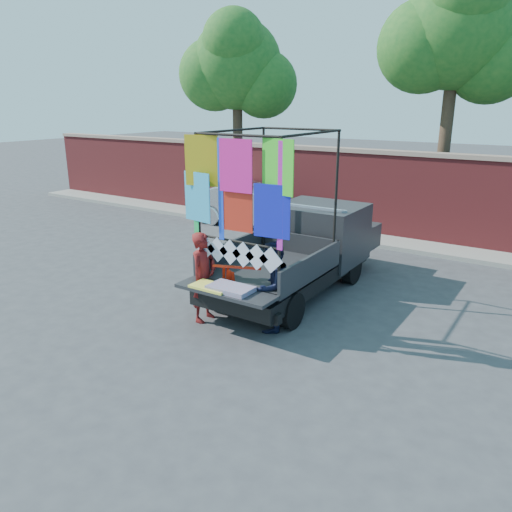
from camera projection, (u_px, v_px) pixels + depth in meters
The scene contains 10 objects.
ground at pixel (269, 318), 9.57m from camera, with size 90.00×90.00×0.00m, color #38383A.
brick_wall at pixel (394, 195), 14.76m from camera, with size 30.00×0.45×2.61m.
curb at pixel (383, 241), 14.58m from camera, with size 30.00×1.20×0.12m, color gray.
tree_left at pixel (236, 68), 17.92m from camera, with size 4.20×3.30×7.05m.
tree_mid at pixel (456, 36), 13.82m from camera, with size 4.20×3.30×7.73m.
pickup_truck at pixel (308, 247), 11.07m from camera, with size 2.19×5.51×3.47m.
sedan at pixel (254, 205), 16.45m from camera, with size 1.46×4.19×1.38m, color #BABBC2.
woman at pixel (204, 277), 9.25m from camera, with size 0.62×0.41×1.71m, color maroon.
man at pixel (272, 287), 8.83m from camera, with size 0.81×0.63×1.66m, color black.
streamer_bundle at pixel (232, 276), 9.06m from camera, with size 0.85×0.36×0.62m.
Camera 1 is at (4.60, -7.49, 3.98)m, focal length 35.00 mm.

